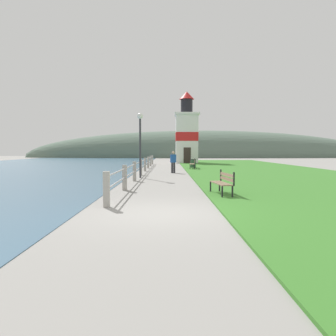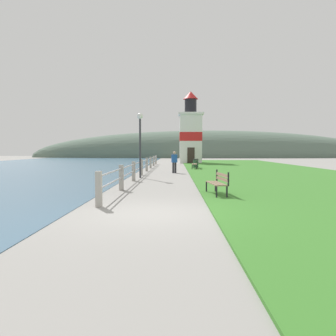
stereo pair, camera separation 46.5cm
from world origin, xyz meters
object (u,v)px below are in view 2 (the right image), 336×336
person_strolling (174,161)px  park_bench_near (218,182)px  trash_bin (196,164)px  park_bench_midway (195,163)px  lighthouse (191,134)px  lamp_post (140,133)px

person_strolling → park_bench_near: bearing=165.3°
park_bench_near → trash_bin: 18.33m
park_bench_midway → park_bench_near: bearing=93.2°
person_strolling → trash_bin: size_ratio=1.91×
person_strolling → lighthouse: bearing=-29.1°
lamp_post → lighthouse: bearing=79.6°
lighthouse → person_strolling: size_ratio=5.71×
park_bench_near → person_strolling: size_ratio=1.07×
lighthouse → person_strolling: lighthouse is taller
park_bench_near → trash_bin: park_bench_near is taller
park_bench_midway → lighthouse: (0.18, 13.41, 3.26)m
park_bench_near → park_bench_midway: bearing=-97.8°
park_bench_near → lamp_post: lamp_post is taller
trash_bin → lighthouse: bearing=89.8°
lamp_post → park_bench_midway: bearing=66.0°
trash_bin → lamp_post: (-4.05, -10.53, 2.31)m
person_strolling → trash_bin: (1.97, 6.42, -0.45)m
park_bench_midway → lighthouse: size_ratio=0.21×
park_bench_near → person_strolling: bearing=-89.2°
trash_bin → person_strolling: bearing=-107.0°
lighthouse → trash_bin: lighthouse is taller
park_bench_near → person_strolling: (-1.69, 11.91, 0.33)m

